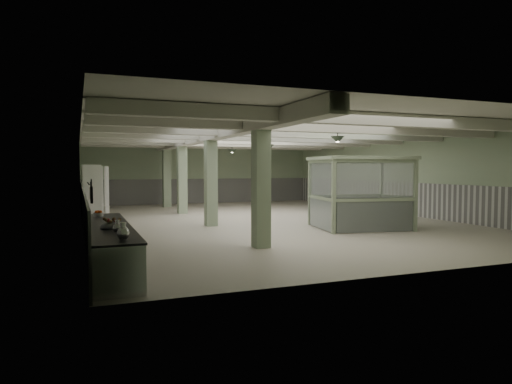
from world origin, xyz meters
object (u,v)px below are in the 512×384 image
object	(u,v)px
filing_cabinet	(403,211)
guard_booth	(360,180)
prep_counter	(108,246)
walkin_cooler	(92,194)

from	to	relation	value
filing_cabinet	guard_booth	bearing A→B (deg)	147.39
prep_counter	filing_cabinet	xyz separation A→B (m)	(10.59, 3.18, 0.11)
prep_counter	filing_cabinet	distance (m)	11.06
walkin_cooler	filing_cabinet	xyz separation A→B (m)	(10.67, -4.82, -0.61)
walkin_cooler	filing_cabinet	world-z (taller)	walkin_cooler
guard_booth	walkin_cooler	bearing A→B (deg)	162.70
prep_counter	walkin_cooler	bearing A→B (deg)	90.60
walkin_cooler	guard_booth	world-z (taller)	guard_booth
guard_booth	filing_cabinet	xyz separation A→B (m)	(1.74, -0.24, -1.17)
prep_counter	guard_booth	bearing A→B (deg)	21.11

